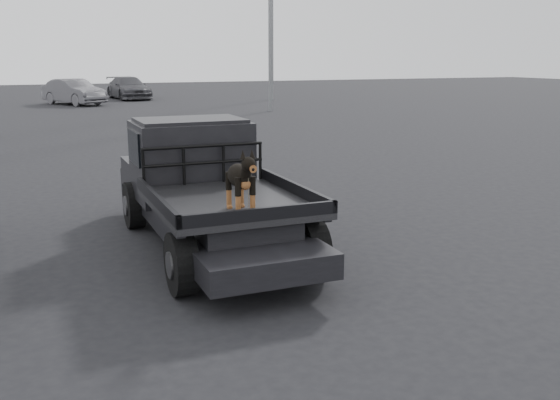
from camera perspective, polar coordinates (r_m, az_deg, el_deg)
name	(u,v)px	position (r m, az deg, el deg)	size (l,w,h in m)	color
ground	(200,283)	(7.85, -7.31, -7.54)	(120.00, 120.00, 0.00)	black
flatbed_ute	(209,217)	(9.15, -6.50, -1.52)	(2.00, 5.40, 0.92)	black
ute_cab	(191,147)	(9.87, -8.18, 4.84)	(1.72, 1.30, 0.88)	black
headache_rack	(204,165)	(9.18, -6.97, 3.22)	(1.80, 0.08, 0.55)	black
dog	(240,181)	(7.45, -3.66, 1.75)	(0.32, 0.60, 0.74)	black
distant_car_a	(74,92)	(38.30, -18.33, 9.37)	(1.55, 4.45, 1.47)	#4F4E53
distant_car_b	(129,88)	(42.46, -13.66, 9.92)	(2.00, 4.92, 1.43)	#414145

